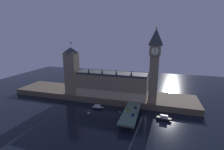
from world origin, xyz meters
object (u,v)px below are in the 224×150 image
object	(u,v)px
pedestrian_far_rail	(126,107)
street_lamp_near	(120,114)
clock_tower	(154,64)
car_southbound_trail	(136,107)
boat_upstream	(98,107)
street_lamp_mid	(138,109)
street_lamp_far	(127,101)
victoria_tower	(72,71)
boat_downstream	(164,118)
car_northbound_lead	(128,110)
pedestrian_mid_walk	(137,113)
car_southbound_lead	(133,115)

from	to	relation	value
pedestrian_far_rail	street_lamp_near	bearing A→B (deg)	-91.03
clock_tower	car_southbound_trail	bearing A→B (deg)	-124.40
boat_upstream	street_lamp_mid	bearing A→B (deg)	-14.89
street_lamp_far	victoria_tower	bearing A→B (deg)	165.32
car_southbound_trail	boat_upstream	world-z (taller)	car_southbound_trail
pedestrian_far_rail	boat_downstream	distance (m)	35.91
boat_downstream	car_southbound_trail	bearing A→B (deg)	173.55
car_northbound_lead	pedestrian_far_rail	world-z (taller)	pedestrian_far_rail
victoria_tower	boat_upstream	distance (m)	56.49
street_lamp_near	street_lamp_far	world-z (taller)	street_lamp_far
pedestrian_mid_walk	boat_upstream	bearing A→B (deg)	162.70
car_southbound_trail	street_lamp_far	bearing A→B (deg)	153.02
victoria_tower	street_lamp_near	xyz separation A→B (m)	(70.81, -47.98, -23.05)
car_southbound_lead	street_lamp_far	bearing A→B (deg)	114.71
boat_downstream	car_southbound_lead	bearing A→B (deg)	-154.11
car_southbound_trail	pedestrian_mid_walk	world-z (taller)	pedestrian_mid_walk
pedestrian_far_rail	street_lamp_far	size ratio (longest dim) A/B	0.23
street_lamp_mid	boat_downstream	bearing A→B (deg)	16.81
street_lamp_mid	boat_downstream	world-z (taller)	street_lamp_mid
street_lamp_far	boat_upstream	size ratio (longest dim) A/B	0.53
pedestrian_far_rail	street_lamp_near	world-z (taller)	street_lamp_near
victoria_tower	pedestrian_mid_walk	bearing A→B (deg)	-22.85
street_lamp_far	boat_upstream	bearing A→B (deg)	-173.77
car_southbound_trail	street_lamp_near	world-z (taller)	street_lamp_near
car_southbound_lead	street_lamp_far	distance (m)	22.98
street_lamp_far	boat_downstream	bearing A→B (deg)	-12.29
clock_tower	boat_upstream	xyz separation A→B (m)	(-53.94, -19.45, -45.37)
street_lamp_mid	boat_upstream	size ratio (longest dim) A/B	0.47
pedestrian_mid_walk	pedestrian_far_rail	world-z (taller)	pedestrian_mid_walk
car_southbound_trail	street_lamp_far	world-z (taller)	street_lamp_far
boat_downstream	pedestrian_mid_walk	bearing A→B (deg)	-159.41
victoria_tower	street_lamp_mid	bearing A→B (deg)	-21.67
clock_tower	street_lamp_mid	size ratio (longest dim) A/B	11.87
car_southbound_trail	street_lamp_near	size ratio (longest dim) A/B	0.65
street_lamp_mid	street_lamp_far	distance (m)	19.57
car_northbound_lead	car_southbound_trail	world-z (taller)	car_southbound_trail
victoria_tower	boat_upstream	xyz separation A→B (m)	(40.71, -21.83, -32.52)
pedestrian_far_rail	boat_downstream	size ratio (longest dim) A/B	0.11
street_lamp_near	boat_downstream	xyz separation A→B (m)	(35.81, 21.64, -9.38)
street_lamp_near	boat_downstream	size ratio (longest dim) A/B	0.46
street_lamp_near	victoria_tower	bearing A→B (deg)	145.88
clock_tower	pedestrian_far_rail	bearing A→B (deg)	-135.21
street_lamp_far	street_lamp_mid	bearing A→B (deg)	-48.79
clock_tower	pedestrian_mid_walk	distance (m)	52.31
street_lamp_near	street_lamp_far	xyz separation A→B (m)	(0.00, 29.44, 0.22)
boat_downstream	victoria_tower	bearing A→B (deg)	166.12
pedestrian_far_rail	street_lamp_mid	world-z (taller)	street_lamp_mid
pedestrian_mid_walk	car_northbound_lead	bearing A→B (deg)	151.70
street_lamp_near	street_lamp_far	distance (m)	29.44
car_southbound_trail	pedestrian_far_rail	xyz separation A→B (m)	(-9.07, -2.28, 0.11)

